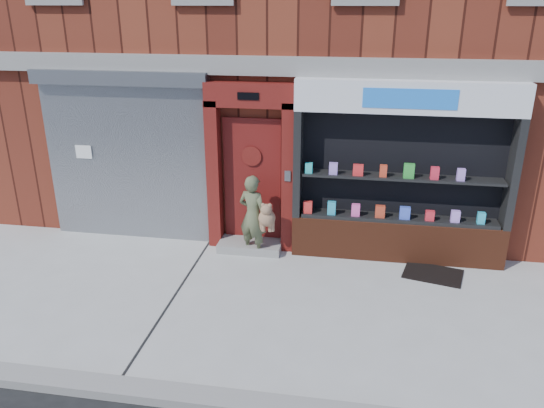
# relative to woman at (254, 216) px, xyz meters

# --- Properties ---
(ground) EXTENTS (80.00, 80.00, 0.00)m
(ground) POSITION_rel_woman_xyz_m (0.64, -1.54, -0.72)
(ground) COLOR #9E9E99
(ground) RESTS_ON ground
(curb) EXTENTS (60.00, 0.30, 0.12)m
(curb) POSITION_rel_woman_xyz_m (0.64, -3.69, -0.66)
(curb) COLOR gray
(curb) RESTS_ON ground
(building) EXTENTS (12.00, 8.16, 8.00)m
(building) POSITION_rel_woman_xyz_m (0.64, 4.45, 3.28)
(building) COLOR #571E14
(building) RESTS_ON ground
(shutter_bay) EXTENTS (3.10, 0.30, 3.04)m
(shutter_bay) POSITION_rel_woman_xyz_m (-2.37, 0.39, 1.00)
(shutter_bay) COLOR gray
(shutter_bay) RESTS_ON ground
(red_door_bay) EXTENTS (1.52, 0.58, 2.90)m
(red_door_bay) POSITION_rel_woman_xyz_m (-0.11, 0.32, 0.74)
(red_door_bay) COLOR #5D1310
(red_door_bay) RESTS_ON ground
(pharmacy_bay) EXTENTS (3.50, 0.41, 3.00)m
(pharmacy_bay) POSITION_rel_woman_xyz_m (2.38, 0.27, 0.65)
(pharmacy_bay) COLOR #602A16
(pharmacy_bay) RESTS_ON ground
(woman) EXTENTS (0.71, 0.51, 1.43)m
(woman) POSITION_rel_woman_xyz_m (0.00, 0.00, 0.00)
(woman) COLOR #515739
(woman) RESTS_ON ground
(doormat) EXTENTS (1.03, 0.83, 0.02)m
(doormat) POSITION_rel_woman_xyz_m (2.97, -0.26, -0.71)
(doormat) COLOR black
(doormat) RESTS_ON ground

